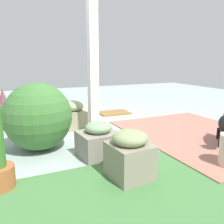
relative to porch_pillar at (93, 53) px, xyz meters
The scene contains 9 objects.
ground_plane 1.22m from the porch_pillar, behind, with size 12.00×12.00×0.00m, color #96A6A2.
brick_path 1.95m from the porch_pillar, 155.54° to the left, with size 1.80×2.40×0.02m, color #9B6756.
porch_pillar is the anchor object (origin of this frame).
stone_planter_nearest 1.11m from the porch_pillar, 70.04° to the right, with size 0.48×0.46×0.45m.
stone_planter_mid 1.28m from the porch_pillar, 73.06° to the left, with size 0.47×0.43×0.41m.
stone_planter_far 1.68m from the porch_pillar, 83.39° to the left, with size 0.40×0.42×0.47m.
round_shrub 1.14m from the porch_pillar, 15.47° to the left, with size 0.84×0.84×0.84m, color #396A30.
terracotta_pot_spiky 1.75m from the porch_pillar, 39.20° to the right, with size 0.31×0.31×0.66m.
doormat 1.91m from the porch_pillar, 126.53° to the right, with size 0.62×0.45×0.03m, color olive.
Camera 1 is at (1.52, 3.29, 1.12)m, focal length 39.19 mm.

